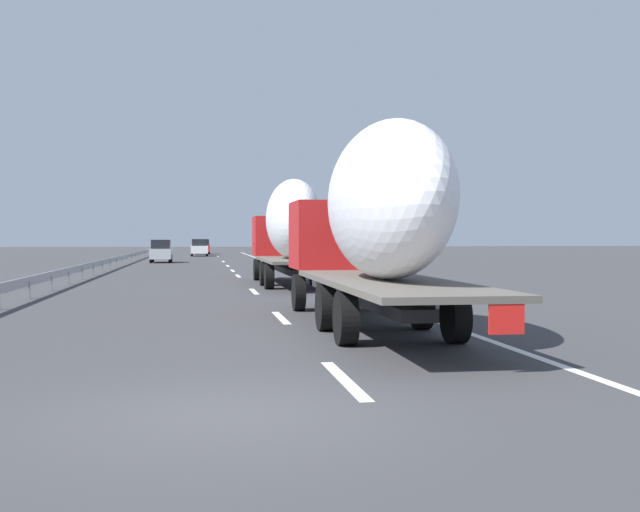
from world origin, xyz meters
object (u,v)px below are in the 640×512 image
at_px(truck_trailing, 374,217).
at_px(car_white_van, 199,248).
at_px(road_sign, 302,236).
at_px(car_silver_hatch, 161,251).
at_px(truck_lead, 290,227).
at_px(car_red_compact, 202,247).

distance_m(truck_trailing, car_white_van, 71.59).
xyz_separation_m(car_white_van, road_sign, (-35.33, -6.91, 1.22)).
bearing_deg(car_silver_hatch, road_sign, -141.97).
height_order(truck_lead, car_silver_hatch, truck_lead).
bearing_deg(car_silver_hatch, truck_lead, -167.89).
bearing_deg(car_red_compact, car_silver_hatch, 173.88).
xyz_separation_m(car_silver_hatch, road_sign, (-12.88, -10.07, 1.23)).
relative_size(truck_lead, car_silver_hatch, 2.97).
relative_size(car_silver_hatch, car_red_compact, 0.96).
xyz_separation_m(car_white_van, car_red_compact, (10.64, -0.39, -0.02)).
distance_m(truck_lead, road_sign, 19.86).
relative_size(car_silver_hatch, car_white_van, 0.90).
height_order(truck_lead, road_sign, truck_lead).
distance_m(truck_trailing, car_red_compact, 82.20).
distance_m(car_silver_hatch, road_sign, 16.40).
distance_m(truck_lead, truck_trailing, 16.54).
xyz_separation_m(truck_lead, car_silver_hatch, (32.49, 6.97, -1.59)).
distance_m(truck_lead, car_silver_hatch, 33.27).
distance_m(truck_lead, car_red_compact, 65.68).
bearing_deg(car_red_compact, truck_lead, -177.01).
relative_size(truck_lead, road_sign, 3.85).
bearing_deg(truck_trailing, car_silver_hatch, 8.09).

